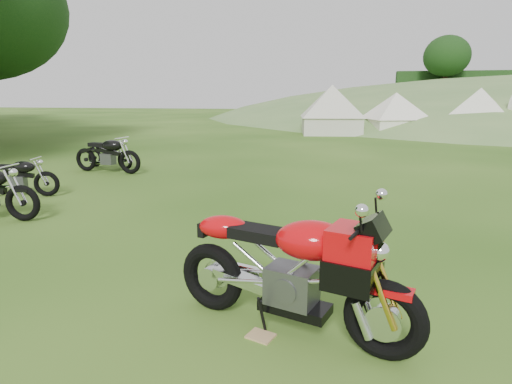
% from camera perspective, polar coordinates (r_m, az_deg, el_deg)
% --- Properties ---
extents(ground, '(120.00, 120.00, 0.00)m').
position_cam_1_polar(ground, '(5.25, -1.41, -10.47)').
color(ground, '#21480F').
rests_on(ground, ground).
extents(sport_motorcycle, '(2.29, 1.22, 1.34)m').
position_cam_1_polar(sport_motorcycle, '(3.77, 4.56, -9.13)').
color(sport_motorcycle, '#C2060C').
rests_on(sport_motorcycle, ground).
extents(plywood_board, '(0.27, 0.25, 0.02)m').
position_cam_1_polar(plywood_board, '(3.96, 0.64, -18.64)').
color(plywood_board, tan).
rests_on(plywood_board, ground).
extents(vintage_moto_b, '(1.70, 0.75, 0.87)m').
position_cam_1_polar(vintage_moto_b, '(10.14, -29.28, 1.87)').
color(vintage_moto_b, black).
rests_on(vintage_moto_b, ground).
extents(vintage_moto_c, '(2.03, 0.71, 1.05)m').
position_cam_1_polar(vintage_moto_c, '(12.32, -19.25, 4.87)').
color(vintage_moto_c, black).
rests_on(vintage_moto_c, ground).
extents(vintage_moto_d, '(1.69, 0.83, 0.87)m').
position_cam_1_polar(vintage_moto_d, '(13.05, -18.97, 4.90)').
color(vintage_moto_d, black).
rests_on(vintage_moto_d, ground).
extents(tent_left, '(3.38, 3.38, 2.62)m').
position_cam_1_polar(tent_left, '(23.79, 10.03, 10.78)').
color(tent_left, beige).
rests_on(tent_left, ground).
extents(tent_mid, '(3.41, 3.41, 2.36)m').
position_cam_1_polar(tent_mid, '(24.46, 18.08, 10.10)').
color(tent_mid, silver).
rests_on(tent_mid, ground).
extents(tent_right, '(3.66, 3.66, 2.51)m').
position_cam_1_polar(tent_right, '(25.17, 27.58, 9.53)').
color(tent_right, silver).
rests_on(tent_right, ground).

